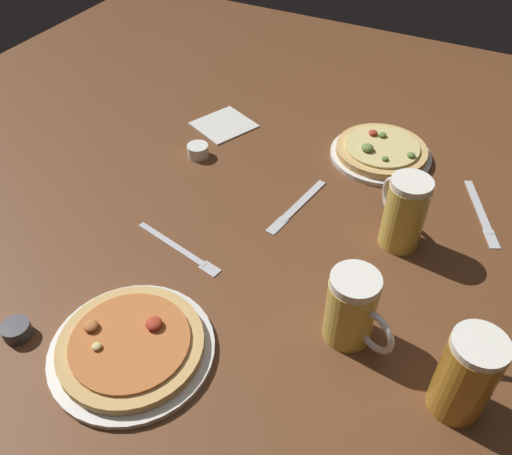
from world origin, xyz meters
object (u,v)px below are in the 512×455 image
Objects in this scene: napkin_folded at (224,124)px; knife_spare at (481,213)px; ramekin_sauce at (198,151)px; pizza_plate_far at (381,152)px; pizza_plate_near at (131,346)px; beer_mug_dark at (352,309)px; ramekin_butter at (17,330)px; beer_mug_pale at (467,373)px; fork_left at (180,249)px; knife_right at (297,206)px; beer_mug_amber at (404,212)px.

napkin_folded is 0.72m from knife_spare.
pizza_plate_far is at bearing 26.55° from ramekin_sauce.
pizza_plate_near is 0.40m from beer_mug_dark.
ramekin_sauce reaches higher than ramekin_butter.
beer_mug_pale is at bearing 17.14° from pizza_plate_near.
ramekin_butter is at bearing -113.93° from fork_left.
beer_mug_dark is 2.87× the size of ramekin_butter.
beer_mug_dark reaches higher than knife_spare.
ramekin_butter is at bearing -162.64° from pizza_plate_near.
knife_spare is (0.70, 0.10, -0.01)m from ramekin_sauce.
ramekin_butter is at bearing -118.70° from knife_right.
fork_left is (-0.40, 0.04, -0.07)m from beer_mug_dark.
pizza_plate_near is 5.64× the size of ramekin_butter.
ramekin_butter is 0.64m from knife_right.
pizza_plate_far is 0.48m from ramekin_sauce.
ramekin_sauce reaches higher than knife_right.
ramekin_butter is (-0.55, -0.56, -0.07)m from beer_mug_amber.
beer_mug_amber is 0.56m from ramekin_sauce.
pizza_plate_far is 1.53× the size of beer_mug_pale.
fork_left is at bearing -149.40° from beer_mug_amber.
knife_spare is (0.28, -0.11, -0.01)m from pizza_plate_far.
knife_right is (0.10, 0.50, -0.01)m from pizza_plate_near.
beer_mug_dark is 0.65m from ramekin_sauce.
beer_mug_amber is at bearing -22.37° from napkin_folded.
beer_mug_pale is 0.55m from knife_right.
beer_mug_amber reaches higher than pizza_plate_near.
knife_right is (-0.24, 0.00, -0.08)m from beer_mug_amber.
pizza_plate_far is 1.55× the size of beer_mug_amber.
ramekin_butter is 0.22× the size of fork_left.
pizza_plate_near is 1.13× the size of pizza_plate_far.
beer_mug_amber is at bearing 55.60° from pizza_plate_near.
beer_mug_dark is 0.28m from beer_mug_amber.
fork_left is (0.16, -0.47, -0.00)m from napkin_folded.
knife_right and knife_spare have the same top height.
knife_right is at bearing 128.57° from beer_mug_dark.
pizza_plate_far is 4.68× the size of ramekin_sauce.
beer_mug_amber is 0.98× the size of beer_mug_pale.
knife_right is 1.03× the size of knife_spare.
knife_spare is (0.70, 0.74, -0.01)m from ramekin_butter.
pizza_plate_near is at bearing -101.31° from knife_right.
beer_mug_dark is 0.76m from napkin_folded.
pizza_plate_far is at bearing 63.60° from ramekin_butter.
beer_mug_pale reaches higher than napkin_folded.
beer_mug_pale is 0.77× the size of knife_spare.
beer_mug_amber is (0.34, 0.50, 0.07)m from pizza_plate_near.
beer_mug_amber is 0.72× the size of fork_left.
napkin_folded is at bearing 91.34° from ramekin_butter.
fork_left is 1.03× the size of knife_right.
ramekin_butter is (-0.42, -0.85, -0.00)m from pizza_plate_far.
ramekin_sauce is at bearing 110.59° from pizza_plate_near.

